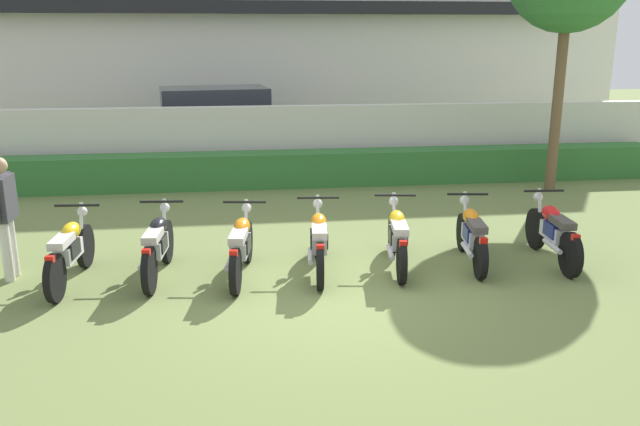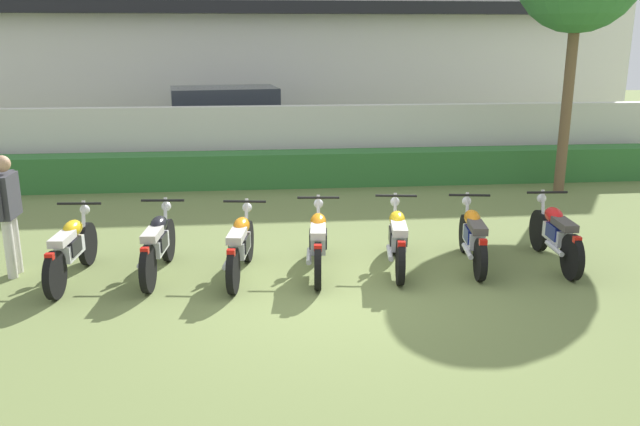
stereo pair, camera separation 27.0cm
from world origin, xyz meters
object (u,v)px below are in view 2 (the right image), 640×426
(parked_car, at_px, (231,124))
(motorcycle_in_row_1, at_px, (158,244))
(motorcycle_in_row_0, at_px, (71,248))
(motorcycle_in_row_3, at_px, (318,241))
(motorcycle_in_row_2, at_px, (240,245))
(motorcycle_in_row_6, at_px, (556,234))
(motorcycle_in_row_4, at_px, (397,238))
(motorcycle_in_row_5, at_px, (473,236))
(inspector_person, at_px, (7,206))

(parked_car, height_order, motorcycle_in_row_1, parked_car)
(parked_car, height_order, motorcycle_in_row_0, parked_car)
(motorcycle_in_row_3, bearing_deg, motorcycle_in_row_2, 99.47)
(motorcycle_in_row_1, bearing_deg, motorcycle_in_row_3, -87.20)
(parked_car, relative_size, motorcycle_in_row_6, 2.50)
(motorcycle_in_row_3, height_order, motorcycle_in_row_4, motorcycle_in_row_3)
(motorcycle_in_row_1, relative_size, motorcycle_in_row_5, 1.04)
(motorcycle_in_row_2, xyz_separation_m, motorcycle_in_row_6, (4.48, 0.04, 0.01))
(motorcycle_in_row_5, bearing_deg, inspector_person, 96.10)
(inspector_person, bearing_deg, parked_car, 72.33)
(motorcycle_in_row_3, xyz_separation_m, motorcycle_in_row_5, (2.22, 0.04, -0.01))
(inspector_person, bearing_deg, motorcycle_in_row_6, -2.42)
(motorcycle_in_row_4, bearing_deg, motorcycle_in_row_5, -81.66)
(motorcycle_in_row_4, relative_size, motorcycle_in_row_6, 0.99)
(parked_car, height_order, motorcycle_in_row_4, parked_car)
(parked_car, bearing_deg, motorcycle_in_row_2, -95.02)
(motorcycle_in_row_6, bearing_deg, parked_car, 32.76)
(parked_car, xyz_separation_m, motorcycle_in_row_2, (0.38, -8.91, -0.49))
(motorcycle_in_row_0, distance_m, motorcycle_in_row_3, 3.31)
(motorcycle_in_row_2, height_order, motorcycle_in_row_5, motorcycle_in_row_2)
(parked_car, relative_size, motorcycle_in_row_2, 2.55)
(motorcycle_in_row_4, xyz_separation_m, motorcycle_in_row_6, (2.29, -0.07, 0.01))
(parked_car, xyz_separation_m, inspector_person, (-2.72, -8.55, 0.05))
(motorcycle_in_row_4, distance_m, motorcycle_in_row_6, 2.29)
(motorcycle_in_row_3, bearing_deg, inspector_person, 91.94)
(motorcycle_in_row_1, bearing_deg, motorcycle_in_row_5, -85.59)
(motorcycle_in_row_4, bearing_deg, parked_car, 24.54)
(motorcycle_in_row_3, distance_m, motorcycle_in_row_5, 2.22)
(motorcycle_in_row_4, relative_size, inspector_person, 1.11)
(parked_car, relative_size, motorcycle_in_row_3, 2.49)
(motorcycle_in_row_2, bearing_deg, motorcycle_in_row_1, 90.96)
(motorcycle_in_row_2, xyz_separation_m, inspector_person, (-3.10, 0.36, 0.54))
(motorcycle_in_row_2, xyz_separation_m, motorcycle_in_row_4, (2.19, 0.11, 0.00))
(motorcycle_in_row_0, xyz_separation_m, inspector_person, (-0.85, 0.29, 0.54))
(motorcycle_in_row_0, bearing_deg, motorcycle_in_row_5, -85.09)
(motorcycle_in_row_6, bearing_deg, motorcycle_in_row_4, 92.29)
(motorcycle_in_row_5, height_order, inspector_person, inspector_person)
(motorcycle_in_row_1, relative_size, motorcycle_in_row_6, 0.98)
(motorcycle_in_row_3, relative_size, motorcycle_in_row_6, 1.01)
(motorcycle_in_row_3, bearing_deg, motorcycle_in_row_4, -81.82)
(motorcycle_in_row_2, bearing_deg, inspector_person, 91.68)
(motorcycle_in_row_1, height_order, motorcycle_in_row_3, same)
(parked_car, bearing_deg, motorcycle_in_row_6, -68.77)
(motorcycle_in_row_0, distance_m, motorcycle_in_row_6, 6.72)
(motorcycle_in_row_6, bearing_deg, motorcycle_in_row_2, 94.57)
(motorcycle_in_row_2, xyz_separation_m, motorcycle_in_row_3, (1.07, 0.07, 0.01))
(parked_car, relative_size, motorcycle_in_row_1, 2.54)
(motorcycle_in_row_3, bearing_deg, parked_car, 15.22)
(motorcycle_in_row_2, distance_m, motorcycle_in_row_6, 4.48)
(parked_car, height_order, motorcycle_in_row_2, parked_car)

